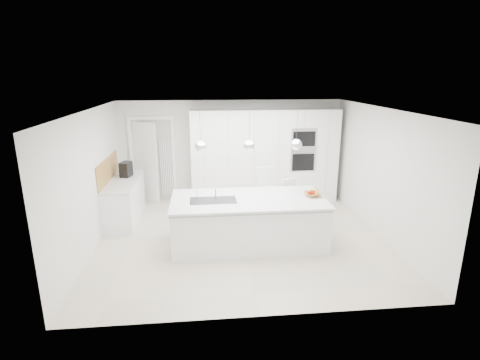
{
  "coord_description": "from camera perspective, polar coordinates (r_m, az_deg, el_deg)",
  "views": [
    {
      "loc": [
        -0.71,
        -6.75,
        3.13
      ],
      "look_at": [
        0.0,
        0.3,
        1.1
      ],
      "focal_mm": 28.0,
      "sensor_mm": 36.0,
      "label": 1
    }
  ],
  "objects": [
    {
      "name": "bar_stool_right",
      "position": [
        7.9,
        7.5,
        -3.61
      ],
      "size": [
        0.47,
        0.54,
        1.0
      ],
      "primitive_type": null,
      "rotation": [
        0.0,
        0.0,
        0.36
      ],
      "color": "white",
      "rests_on": "floor"
    },
    {
      "name": "ceiling",
      "position": [
        6.81,
        0.26,
        10.69
      ],
      "size": [
        5.5,
        5.5,
        0.0
      ],
      "primitive_type": "plane",
      "rotation": [
        3.14,
        0.0,
        0.0
      ],
      "color": "white",
      "rests_on": "wall_back"
    },
    {
      "name": "island_tap",
      "position": [
        6.97,
        -3.76,
        -1.41
      ],
      "size": [
        0.02,
        0.02,
        0.3
      ],
      "primitive_type": "cylinder",
      "color": "white",
      "rests_on": "island_worktop"
    },
    {
      "name": "island_base",
      "position": [
        7.04,
        1.31,
        -6.57
      ],
      "size": [
        2.8,
        1.2,
        0.86
      ],
      "primitive_type": "cube",
      "color": "white",
      "rests_on": "floor"
    },
    {
      "name": "wall_left",
      "position": [
        7.3,
        -21.77,
        -0.11
      ],
      "size": [
        0.0,
        5.0,
        5.0
      ],
      "primitive_type": "plane",
      "rotation": [
        1.57,
        0.0,
        1.57
      ],
      "color": "silver",
      "rests_on": "ground"
    },
    {
      "name": "island_sink",
      "position": [
        6.85,
        -4.09,
        -3.75
      ],
      "size": [
        0.84,
        0.44,
        0.18
      ],
      "primitive_type": null,
      "color": "#3F3F42",
      "rests_on": "island_worktop"
    },
    {
      "name": "island_worktop",
      "position": [
        6.92,
        1.28,
        -2.97
      ],
      "size": [
        2.84,
        1.4,
        0.04
      ],
      "primitive_type": "cube",
      "color": "silver",
      "rests_on": "island_base"
    },
    {
      "name": "pendant_left",
      "position": [
        6.56,
        -6.02,
        5.11
      ],
      "size": [
        0.2,
        0.2,
        0.2
      ],
      "primitive_type": "sphere",
      "color": "white",
      "rests_on": "ceiling"
    },
    {
      "name": "espresso_machine",
      "position": [
        8.71,
        -16.97,
        1.57
      ],
      "size": [
        0.27,
        0.35,
        0.33
      ],
      "primitive_type": "cube",
      "rotation": [
        0.0,
        0.0,
        -0.24
      ],
      "color": "black",
      "rests_on": "left_worktop"
    },
    {
      "name": "floor",
      "position": [
        7.47,
        0.23,
        -8.77
      ],
      "size": [
        5.5,
        5.5,
        0.0
      ],
      "primitive_type": "plane",
      "color": "beige",
      "rests_on": "ground"
    },
    {
      "name": "left_worktop",
      "position": [
        8.44,
        -17.43,
        -0.22
      ],
      "size": [
        0.62,
        1.82,
        0.04
      ],
      "primitive_type": "cube",
      "color": "silver",
      "rests_on": "left_base_cabinets"
    },
    {
      "name": "left_base_cabinets",
      "position": [
        8.57,
        -17.18,
        -3.11
      ],
      "size": [
        0.6,
        1.8,
        0.86
      ],
      "primitive_type": "cube",
      "color": "white",
      "rests_on": "floor"
    },
    {
      "name": "oak_backsplash",
      "position": [
        8.44,
        -19.49,
        1.49
      ],
      "size": [
        0.02,
        1.8,
        0.5
      ],
      "primitive_type": "cube",
      "color": "#AF7B34",
      "rests_on": "wall_left"
    },
    {
      "name": "apple_c",
      "position": [
        7.17,
        11.12,
        -1.87
      ],
      "size": [
        0.07,
        0.07,
        0.07
      ],
      "primitive_type": "sphere",
      "color": "#A40F06",
      "rests_on": "fruit_bowl"
    },
    {
      "name": "fruit_bowl",
      "position": [
        7.16,
        11.01,
        -2.14
      ],
      "size": [
        0.35,
        0.35,
        0.08
      ],
      "primitive_type": "imported",
      "rotation": [
        0.0,
        0.0,
        0.17
      ],
      "color": "#AF7B34",
      "rests_on": "island_worktop"
    },
    {
      "name": "hallway_door",
      "position": [
        9.53,
        -14.62,
        2.57
      ],
      "size": [
        0.76,
        0.38,
        2.0
      ],
      "primitive_type": "cube",
      "rotation": [
        0.0,
        0.0,
        -0.44
      ],
      "color": "white",
      "rests_on": "floor"
    },
    {
      "name": "pendant_mid",
      "position": [
        6.61,
        1.39,
        5.27
      ],
      "size": [
        0.2,
        0.2,
        0.2
      ],
      "primitive_type": "sphere",
      "color": "white",
      "rests_on": "ceiling"
    },
    {
      "name": "apple_b",
      "position": [
        7.12,
        10.64,
        -1.92
      ],
      "size": [
        0.09,
        0.09,
        0.09
      ],
      "primitive_type": "sphere",
      "color": "#A40F06",
      "rests_on": "fruit_bowl"
    },
    {
      "name": "doorway_frame",
      "position": [
        9.54,
        -13.1,
        2.81
      ],
      "size": [
        1.11,
        0.08,
        2.13
      ],
      "primitive_type": null,
      "color": "white",
      "rests_on": "floor"
    },
    {
      "name": "oven_stack",
      "position": [
        9.14,
        9.68,
        4.53
      ],
      "size": [
        0.62,
        0.04,
        1.05
      ],
      "primitive_type": null,
      "color": "#A5A5A8",
      "rests_on": "tall_cabinets"
    },
    {
      "name": "radiator",
      "position": [
        9.53,
        -11.13,
        1.84
      ],
      "size": [
        0.32,
        0.04,
        1.4
      ],
      "primitive_type": null,
      "color": "white",
      "rests_on": "floor"
    },
    {
      "name": "apple_a",
      "position": [
        7.15,
        10.58,
        -1.91
      ],
      "size": [
        0.07,
        0.07,
        0.07
      ],
      "primitive_type": "sphere",
      "color": "#A40F06",
      "rests_on": "fruit_bowl"
    },
    {
      "name": "bar_stool_left",
      "position": [
        7.97,
        4.0,
        -2.53
      ],
      "size": [
        0.58,
        0.66,
        1.21
      ],
      "primitive_type": null,
      "rotation": [
        0.0,
        0.0,
        0.39
      ],
      "color": "white",
      "rests_on": "floor"
    },
    {
      "name": "banana_bunch",
      "position": [
        7.15,
        11.18,
        -1.57
      ],
      "size": [
        0.22,
        0.16,
        0.2
      ],
      "primitive_type": "torus",
      "rotation": [
        1.22,
        0.0,
        0.35
      ],
      "color": "yellow",
      "rests_on": "fruit_bowl"
    },
    {
      "name": "wall_back",
      "position": [
        9.46,
        -1.34,
        4.52
      ],
      "size": [
        5.5,
        0.0,
        5.5
      ],
      "primitive_type": "plane",
      "rotation": [
        1.57,
        0.0,
        0.0
      ],
      "color": "silver",
      "rests_on": "ground"
    },
    {
      "name": "pendant_right",
      "position": [
        6.77,
        8.58,
        5.35
      ],
      "size": [
        0.2,
        0.2,
        0.2
      ],
      "primitive_type": "sphere",
      "color": "white",
      "rests_on": "ceiling"
    },
    {
      "name": "tall_cabinets",
      "position": [
        9.29,
        3.74,
        3.64
      ],
      "size": [
        3.6,
        0.6,
        2.3
      ],
      "primitive_type": "cube",
      "color": "white",
      "rests_on": "floor"
    }
  ]
}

